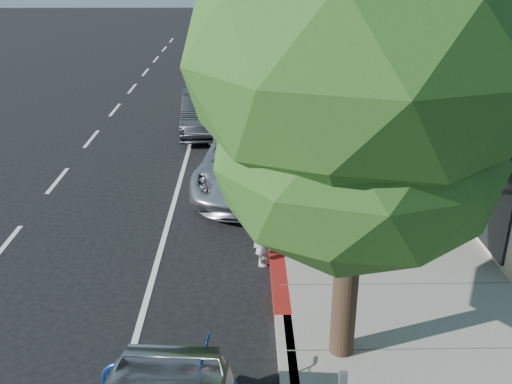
{
  "coord_description": "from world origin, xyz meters",
  "views": [
    {
      "loc": [
        -0.64,
        -9.62,
        6.26
      ],
      "look_at": [
        -0.44,
        1.88,
        1.35
      ],
      "focal_mm": 40.0,
      "sensor_mm": 36.0,
      "label": 1
    }
  ],
  "objects_px": {
    "street_tree_1": "(312,33)",
    "bicycle": "(169,374)",
    "silver_suv": "(252,159)",
    "dark_suv_far": "(248,43)",
    "cyclist": "(263,230)",
    "white_pickup": "(237,73)",
    "street_tree_2": "(292,13)",
    "dark_sedan": "(204,112)",
    "street_tree_0": "(362,65)",
    "pedestrian": "(308,94)"
  },
  "relations": [
    {
      "from": "street_tree_1",
      "to": "bicycle",
      "type": "xyz_separation_m",
      "value": [
        -2.7,
        -7.0,
        -3.91
      ]
    },
    {
      "from": "silver_suv",
      "to": "dark_suv_far",
      "type": "distance_m",
      "value": 21.0
    },
    {
      "from": "cyclist",
      "to": "dark_suv_far",
      "type": "height_order",
      "value": "dark_suv_far"
    },
    {
      "from": "silver_suv",
      "to": "white_pickup",
      "type": "relative_size",
      "value": 0.93
    },
    {
      "from": "street_tree_2",
      "to": "dark_sedan",
      "type": "bearing_deg",
      "value": 164.18
    },
    {
      "from": "street_tree_2",
      "to": "cyclist",
      "type": "bearing_deg",
      "value": -97.75
    },
    {
      "from": "cyclist",
      "to": "dark_suv_far",
      "type": "xyz_separation_m",
      "value": [
        -0.19,
        25.37,
        0.08
      ]
    },
    {
      "from": "cyclist",
      "to": "dark_suv_far",
      "type": "bearing_deg",
      "value": 3.5
    },
    {
      "from": "white_pickup",
      "to": "dark_sedan",
      "type": "bearing_deg",
      "value": -102.86
    },
    {
      "from": "street_tree_0",
      "to": "dark_suv_far",
      "type": "bearing_deg",
      "value": 92.81
    },
    {
      "from": "street_tree_1",
      "to": "dark_sedan",
      "type": "xyz_separation_m",
      "value": [
        -3.1,
        6.88,
        -3.73
      ]
    },
    {
      "from": "street_tree_0",
      "to": "white_pickup",
      "type": "relative_size",
      "value": 1.23
    },
    {
      "from": "street_tree_1",
      "to": "street_tree_2",
      "type": "xyz_separation_m",
      "value": [
        0.0,
        6.0,
        -0.14
      ]
    },
    {
      "from": "dark_sedan",
      "to": "white_pickup",
      "type": "height_order",
      "value": "white_pickup"
    },
    {
      "from": "bicycle",
      "to": "dark_sedan",
      "type": "relative_size",
      "value": 0.47
    },
    {
      "from": "bicycle",
      "to": "dark_suv_far",
      "type": "height_order",
      "value": "dark_suv_far"
    },
    {
      "from": "bicycle",
      "to": "silver_suv",
      "type": "height_order",
      "value": "silver_suv"
    },
    {
      "from": "street_tree_0",
      "to": "street_tree_2",
      "type": "distance_m",
      "value": 12.01
    },
    {
      "from": "silver_suv",
      "to": "white_pickup",
      "type": "bearing_deg",
      "value": 98.89
    },
    {
      "from": "street_tree_1",
      "to": "pedestrian",
      "type": "distance_m",
      "value": 8.96
    },
    {
      "from": "cyclist",
      "to": "street_tree_2",
      "type": "bearing_deg",
      "value": -4.68
    },
    {
      "from": "street_tree_1",
      "to": "pedestrian",
      "type": "bearing_deg",
      "value": 83.88
    },
    {
      "from": "street_tree_2",
      "to": "white_pickup",
      "type": "bearing_deg",
      "value": 105.21
    },
    {
      "from": "white_pickup",
      "to": "street_tree_0",
      "type": "bearing_deg",
      "value": -86.74
    },
    {
      "from": "street_tree_1",
      "to": "white_pickup",
      "type": "distance_m",
      "value": 13.79
    },
    {
      "from": "street_tree_2",
      "to": "silver_suv",
      "type": "height_order",
      "value": "street_tree_2"
    },
    {
      "from": "street_tree_0",
      "to": "street_tree_2",
      "type": "bearing_deg",
      "value": 90.0
    },
    {
      "from": "street_tree_0",
      "to": "bicycle",
      "type": "xyz_separation_m",
      "value": [
        -2.7,
        -1.0,
        -4.29
      ]
    },
    {
      "from": "white_pickup",
      "to": "street_tree_2",
      "type": "bearing_deg",
      "value": -77.35
    },
    {
      "from": "street_tree_1",
      "to": "dark_sedan",
      "type": "height_order",
      "value": "street_tree_1"
    },
    {
      "from": "cyclist",
      "to": "dark_sedan",
      "type": "relative_size",
      "value": 0.36
    },
    {
      "from": "street_tree_0",
      "to": "white_pickup",
      "type": "distance_m",
      "value": 19.68
    },
    {
      "from": "bicycle",
      "to": "white_pickup",
      "type": "relative_size",
      "value": 0.33
    },
    {
      "from": "white_pickup",
      "to": "dark_suv_far",
      "type": "height_order",
      "value": "white_pickup"
    },
    {
      "from": "dark_sedan",
      "to": "dark_suv_far",
      "type": "distance_m",
      "value": 15.72
    },
    {
      "from": "cyclist",
      "to": "silver_suv",
      "type": "distance_m",
      "value": 4.37
    },
    {
      "from": "street_tree_2",
      "to": "bicycle",
      "type": "height_order",
      "value": "street_tree_2"
    },
    {
      "from": "cyclist",
      "to": "dark_suv_far",
      "type": "relative_size",
      "value": 0.31
    },
    {
      "from": "street_tree_2",
      "to": "street_tree_0",
      "type": "bearing_deg",
      "value": -90.0
    },
    {
      "from": "bicycle",
      "to": "dark_suv_far",
      "type": "bearing_deg",
      "value": 5.03
    },
    {
      "from": "dark_sedan",
      "to": "dark_suv_far",
      "type": "height_order",
      "value": "dark_suv_far"
    },
    {
      "from": "street_tree_0",
      "to": "street_tree_2",
      "type": "xyz_separation_m",
      "value": [
        -0.0,
        12.0,
        -0.52
      ]
    },
    {
      "from": "dark_suv_far",
      "to": "white_pickup",
      "type": "bearing_deg",
      "value": -97.03
    },
    {
      "from": "street_tree_1",
      "to": "bicycle",
      "type": "distance_m",
      "value": 8.46
    },
    {
      "from": "street_tree_2",
      "to": "cyclist",
      "type": "height_order",
      "value": "street_tree_2"
    },
    {
      "from": "pedestrian",
      "to": "silver_suv",
      "type": "bearing_deg",
      "value": 47.96
    },
    {
      "from": "street_tree_0",
      "to": "cyclist",
      "type": "xyz_separation_m",
      "value": [
        -1.21,
        3.14,
        -4.04
      ]
    },
    {
      "from": "street_tree_2",
      "to": "bicycle",
      "type": "relative_size",
      "value": 3.46
    },
    {
      "from": "street_tree_2",
      "to": "white_pickup",
      "type": "xyz_separation_m",
      "value": [
        -1.95,
        7.18,
        -3.39
      ]
    },
    {
      "from": "street_tree_2",
      "to": "silver_suv",
      "type": "bearing_deg",
      "value": -107.28
    }
  ]
}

